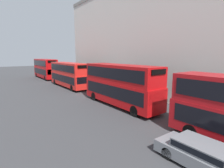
% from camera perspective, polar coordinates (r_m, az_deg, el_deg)
% --- Properties ---
extents(bus_second_in_queue, '(2.59, 10.24, 4.41)m').
position_cam_1_polar(bus_second_in_queue, '(18.63, 2.61, 0.21)').
color(bus_second_in_queue, '#B20C0F').
rests_on(bus_second_in_queue, ground).
extents(bus_third_in_queue, '(2.59, 10.97, 4.12)m').
position_cam_1_polar(bus_third_in_queue, '(30.64, -13.93, 3.29)').
color(bus_third_in_queue, red).
rests_on(bus_third_in_queue, ground).
extents(bus_trailing, '(2.59, 10.67, 4.46)m').
position_cam_1_polar(bus_trailing, '(43.80, -20.95, 4.94)').
color(bus_trailing, '#B20C0F').
rests_on(bus_trailing, ground).
extents(car_hatchback, '(1.83, 4.71, 1.26)m').
position_cam_1_polar(car_hatchback, '(10.09, 27.82, -19.74)').
color(car_hatchback, slate).
rests_on(car_hatchback, ground).
extents(pedestrian, '(0.36, 0.36, 1.62)m').
position_cam_1_polar(pedestrian, '(43.56, -17.10, 2.86)').
color(pedestrian, maroon).
rests_on(pedestrian, ground).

